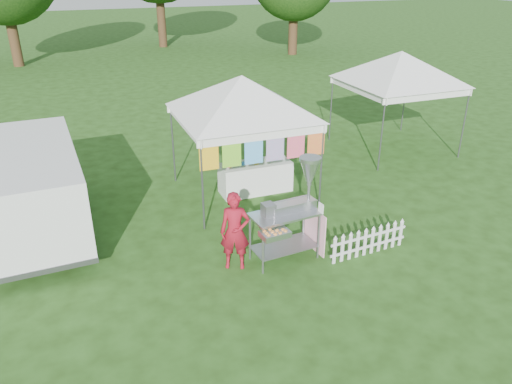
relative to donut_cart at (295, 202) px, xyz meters
name	(u,v)px	position (x,y,z in m)	size (l,w,h in m)	color
ground	(304,264)	(0.06, -0.35, -1.20)	(120.00, 120.00, 0.00)	#224012
canopy_main	(242,76)	(0.06, 3.14, 1.79)	(4.24, 4.24, 3.45)	#59595E
canopy_right	(402,51)	(5.56, 4.65, 1.79)	(4.24, 4.24, 3.45)	#59595E
donut_cart	(295,202)	(0.00, 0.00, 0.00)	(1.46, 1.12, 2.04)	gray
vendor	(235,231)	(-1.20, 0.07, -0.43)	(0.56, 0.37, 1.55)	maroon
cargo_van	(35,186)	(-4.69, 3.06, -0.19)	(2.03, 4.61, 1.88)	silver
picket_fence	(369,242)	(1.42, -0.48, -0.91)	(1.80, 0.16, 0.56)	silver
display_table	(256,177)	(0.41, 3.17, -0.81)	(1.80, 0.70, 0.77)	white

